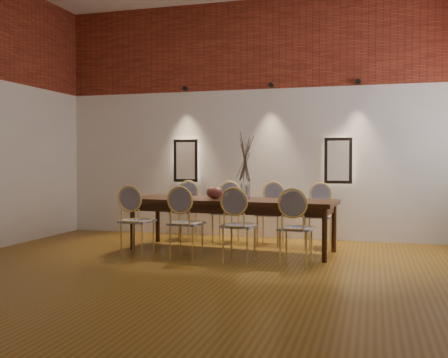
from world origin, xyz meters
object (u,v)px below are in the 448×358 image
(chair_near_a, at_px, (137,221))
(bowl, at_px, (215,192))
(dining_table, at_px, (232,225))
(chair_far_d, at_px, (318,216))
(chair_far_a, at_px, (183,211))
(chair_far_c, at_px, (270,214))
(vase, at_px, (245,189))
(chair_near_b, at_px, (186,223))
(chair_far_b, at_px, (226,213))
(chair_near_c, at_px, (239,225))
(chair_near_d, at_px, (296,228))
(book, at_px, (231,197))

(chair_near_a, xyz_separation_m, bowl, (0.92, 0.64, 0.37))
(dining_table, height_order, chair_far_d, chair_far_d)
(chair_far_a, relative_size, chair_far_c, 1.00)
(chair_far_c, bearing_deg, vase, 77.41)
(vase, bearing_deg, chair_near_b, -131.55)
(chair_near_a, xyz_separation_m, vase, (1.37, 0.65, 0.43))
(chair_near_b, distance_m, bowl, 0.81)
(chair_near_a, distance_m, chair_far_d, 2.69)
(vase, distance_m, bowl, 0.45)
(bowl, bearing_deg, chair_far_b, 94.55)
(dining_table, xyz_separation_m, chair_near_c, (0.31, -0.78, 0.09))
(chair_near_c, relative_size, chair_near_d, 1.00)
(chair_near_b, distance_m, chair_near_d, 1.48)
(chair_near_d, relative_size, vase, 3.13)
(dining_table, relative_size, chair_near_c, 3.15)
(chair_near_d, height_order, book, chair_near_d)
(chair_near_b, bearing_deg, chair_far_c, 63.91)
(vase, xyz_separation_m, book, (-0.27, 0.23, -0.14))
(chair_near_d, bearing_deg, book, 141.18)
(chair_far_d, height_order, vase, vase)
(chair_far_c, bearing_deg, chair_far_a, -0.00)
(chair_near_d, bearing_deg, chair_far_c, 116.09)
(chair_far_a, distance_m, chair_far_b, 0.74)
(chair_near_c, relative_size, chair_far_c, 1.00)
(chair_far_d, distance_m, book, 1.35)
(chair_far_c, relative_size, vase, 3.13)
(chair_far_c, xyz_separation_m, chair_far_d, (0.74, -0.06, 0.00))
(chair_near_d, distance_m, book, 1.57)
(chair_near_a, height_order, chair_near_b, same)
(chair_far_c, bearing_deg, chair_near_b, 63.91)
(chair_near_d, xyz_separation_m, chair_far_a, (-2.10, 1.68, 0.00))
(vase, bearing_deg, chair_near_a, -154.51)
(chair_far_d, xyz_separation_m, vase, (-0.97, -0.68, 0.43))
(chair_far_b, bearing_deg, chair_near_a, 63.91)
(chair_far_b, height_order, book, chair_far_b)
(chair_far_c, bearing_deg, chair_near_d, 116.09)
(chair_far_d, height_order, book, chair_far_d)
(chair_far_a, relative_size, bowl, 3.92)
(chair_near_a, distance_m, chair_far_c, 2.12)
(chair_far_b, relative_size, book, 3.62)
(chair_far_b, height_order, chair_far_d, same)
(vase, bearing_deg, chair_far_d, 35.28)
(book, bearing_deg, dining_table, -71.67)
(chair_near_b, xyz_separation_m, bowl, (0.18, 0.69, 0.37))
(dining_table, distance_m, chair_far_d, 1.35)
(chair_near_b, height_order, chair_far_a, same)
(dining_table, distance_m, chair_near_b, 0.85)
(chair_far_c, height_order, vase, vase)
(dining_table, xyz_separation_m, chair_near_d, (1.05, -0.84, 0.09))
(chair_far_a, relative_size, vase, 3.13)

